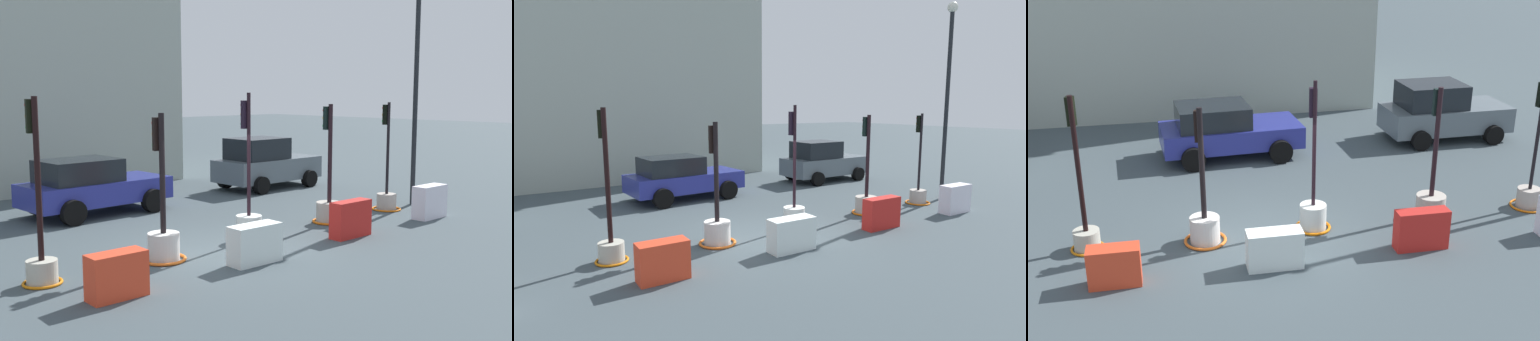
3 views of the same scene
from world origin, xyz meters
TOP-DOWN VIEW (x-y plane):
  - ground_plane at (0.00, 0.00)m, footprint 120.00×120.00m
  - traffic_light_1 at (-3.83, 0.38)m, footprint 0.73×0.73m
  - traffic_light_2 at (-1.32, 0.19)m, footprint 0.94×0.94m
  - traffic_light_3 at (1.17, 0.32)m, footprint 0.83×0.83m
  - traffic_light_4 at (4.06, 0.33)m, footprint 0.91×0.91m
  - traffic_light_5 at (6.68, 0.35)m, footprint 0.86×0.86m
  - construction_barrier_1 at (-3.21, -1.23)m, footprint 1.01×0.46m
  - construction_barrier_2 at (-0.04, -1.23)m, footprint 1.15×0.48m
  - construction_barrier_3 at (3.19, -1.11)m, footprint 1.15×0.39m
  - construction_barrier_4 at (6.58, -1.17)m, footprint 1.10×0.45m
  - car_blue_estate at (-0.12, 5.61)m, footprint 4.21×2.41m
  - car_grey_saloon at (6.88, 5.84)m, footprint 4.01×2.22m
  - building_main_facade at (-2.01, 13.80)m, footprint 16.62×8.60m
  - street_lamp_post at (8.04, 0.34)m, footprint 0.36×0.36m

SIDE VIEW (x-z plane):
  - ground_plane at x=0.00m, z-range 0.00..0.00m
  - construction_barrier_1 at x=-3.21m, z-range 0.00..0.80m
  - construction_barrier_2 at x=-0.04m, z-range 0.00..0.80m
  - construction_barrier_3 at x=3.19m, z-range 0.00..0.88m
  - construction_barrier_4 at x=6.58m, z-range 0.00..0.92m
  - traffic_light_4 at x=4.06m, z-range -1.08..2.08m
  - traffic_light_2 at x=-1.32m, z-range -1.01..2.05m
  - traffic_light_5 at x=6.68m, z-range -1.06..2.12m
  - traffic_light_3 at x=1.17m, z-range -1.19..2.27m
  - traffic_light_1 at x=-3.83m, z-range -1.01..2.40m
  - car_blue_estate at x=-0.12m, z-range 0.01..1.63m
  - car_grey_saloon at x=6.88m, z-range -0.03..1.82m
  - street_lamp_post at x=8.04m, z-range 0.71..7.76m
  - building_main_facade at x=-2.01m, z-range 0.02..10.88m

